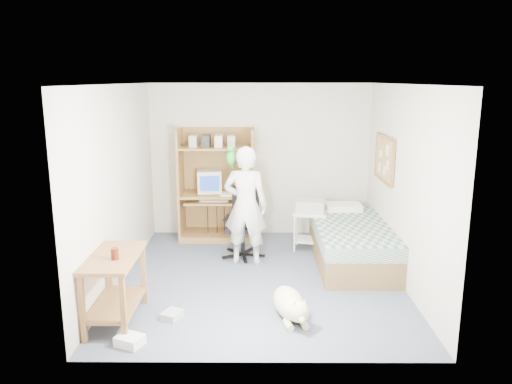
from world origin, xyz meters
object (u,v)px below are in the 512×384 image
dog (290,304)px  printer_cart (310,224)px  bed (351,243)px  computer_hutch (217,189)px  side_desk (115,278)px  person (246,206)px  office_chair (244,232)px

dog → printer_cart: 2.34m
bed → dog: bearing=-119.4°
computer_hutch → bed: size_ratio=0.89×
bed → printer_cart: 0.78m
bed → side_desk: size_ratio=2.02×
bed → dog: (-0.97, -1.73, -0.13)m
side_desk → person: person is taller
computer_hutch → side_desk: bearing=-106.1°
office_chair → person: size_ratio=0.60×
side_desk → dog: bearing=2.6°
person → dog: 1.89m
office_chair → printer_cart: (1.01, 0.30, 0.03)m
side_desk → office_chair: bearing=57.8°
computer_hutch → office_chair: (0.46, -0.87, -0.46)m
bed → computer_hutch: bearing=150.7°
person → dog: person is taller
printer_cart → bed: bearing=-35.0°
person → dog: size_ratio=1.72×
printer_cart → person: bearing=-137.3°
bed → side_desk: 3.39m
side_desk → office_chair: office_chair is taller
computer_hutch → printer_cart: size_ratio=3.03×
bed → person: person is taller
computer_hutch → person: 1.27m
side_desk → person: size_ratio=0.60×
computer_hutch → dog: (1.03, -2.85, -0.66)m
person → dog: (0.53, -1.68, -0.68)m
computer_hutch → office_chair: bearing=-62.3°
office_chair → bed: bearing=-0.1°
person → office_chair: bearing=-73.0°
bed → side_desk: (-2.85, -1.82, 0.21)m
bed → side_desk: side_desk is taller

